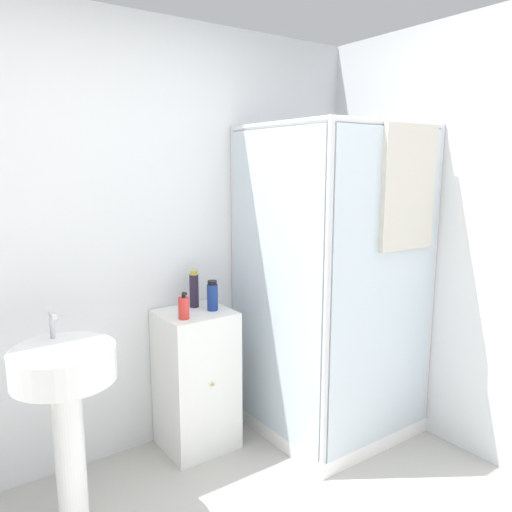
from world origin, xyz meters
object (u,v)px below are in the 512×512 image
object	(u,v)px
sink	(65,392)
soap_dispenser	(184,308)
shampoo_bottle_blue	(212,296)
shampoo_bottle_tall_black	(194,289)

from	to	relation	value
sink	soap_dispenser	xyz separation A→B (m)	(0.70, 0.19, 0.23)
shampoo_bottle_blue	shampoo_bottle_tall_black	bearing A→B (deg)	113.96
shampoo_bottle_tall_black	soap_dispenser	bearing A→B (deg)	-132.23
soap_dispenser	shampoo_bottle_tall_black	bearing A→B (deg)	47.77
soap_dispenser	sink	bearing A→B (deg)	-164.50
soap_dispenser	shampoo_bottle_tall_black	distance (m)	0.24
soap_dispenser	shampoo_bottle_tall_black	xyz separation A→B (m)	(0.16, 0.18, 0.04)
sink	shampoo_bottle_tall_black	xyz separation A→B (m)	(0.86, 0.37, 0.27)
sink	shampoo_bottle_blue	size ratio (longest dim) A/B	5.71
sink	shampoo_bottle_blue	world-z (taller)	shampoo_bottle_blue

